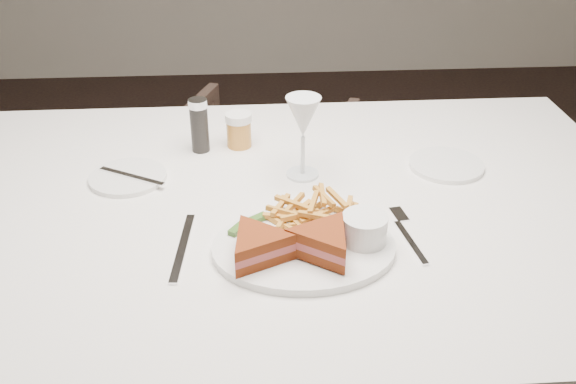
{
  "coord_description": "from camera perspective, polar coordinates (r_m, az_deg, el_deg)",
  "views": [
    {
      "loc": [
        0.16,
        -1.36,
        1.41
      ],
      "look_at": [
        0.23,
        -0.34,
        0.8
      ],
      "focal_mm": 40.0,
      "sensor_mm": 36.0,
      "label": 1
    }
  ],
  "objects": [
    {
      "name": "ground",
      "position": [
        1.97,
        -7.52,
        -15.5
      ],
      "size": [
        5.0,
        5.0,
        0.0
      ],
      "primitive_type": "plane",
      "color": "black",
      "rests_on": "ground"
    },
    {
      "name": "table",
      "position": [
        1.49,
        -0.13,
        -13.19
      ],
      "size": [
        1.48,
        0.99,
        0.75
      ],
      "primitive_type": "cube",
      "rotation": [
        0.0,
        0.0,
        0.0
      ],
      "color": "white",
      "rests_on": "ground"
    },
    {
      "name": "chair_far",
      "position": [
        2.25,
        -2.51,
        1.12
      ],
      "size": [
        0.74,
        0.71,
        0.6
      ],
      "primitive_type": "imported",
      "rotation": [
        0.0,
        0.0,
        2.8
      ],
      "color": "#46332B",
      "rests_on": "ground"
    },
    {
      "name": "table_setting",
      "position": [
        1.18,
        0.78,
        -1.07
      ],
      "size": [
        0.84,
        0.6,
        0.18
      ],
      "color": "white",
      "rests_on": "table"
    }
  ]
}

